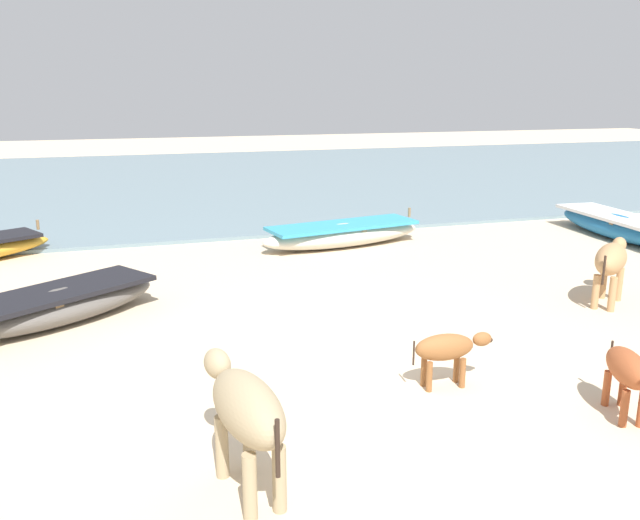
{
  "coord_description": "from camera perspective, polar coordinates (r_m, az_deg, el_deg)",
  "views": [
    {
      "loc": [
        -2.33,
        -6.73,
        3.23
      ],
      "look_at": [
        0.68,
        2.87,
        0.6
      ],
      "focal_mm": 36.7,
      "sensor_mm": 36.0,
      "label": 1
    }
  ],
  "objects": [
    {
      "name": "cow_adult_dun",
      "position": [
        5.44,
        -6.53,
        -12.77
      ],
      "size": [
        0.64,
        1.57,
        1.02
      ],
      "rotation": [
        0.0,
        0.0,
        1.74
      ],
      "color": "tan",
      "rests_on": "ground"
    },
    {
      "name": "cow_second_adult_tan",
      "position": [
        10.96,
        24.06,
        -0.04
      ],
      "size": [
        1.29,
        1.16,
        0.96
      ],
      "rotation": [
        0.0,
        0.0,
        0.7
      ],
      "color": "tan",
      "rests_on": "ground"
    },
    {
      "name": "calf_far_brown",
      "position": [
        7.44,
        11.03,
        -7.62
      ],
      "size": [
        0.96,
        0.31,
        0.62
      ],
      "rotation": [
        0.0,
        0.0,
        6.24
      ],
      "color": "brown",
      "rests_on": "ground"
    },
    {
      "name": "sea_water",
      "position": [
        24.31,
        -11.79,
        6.81
      ],
      "size": [
        60.0,
        20.0,
        0.08
      ],
      "primitive_type": "cube",
      "color": "slate",
      "rests_on": "ground"
    },
    {
      "name": "calf_near_rust",
      "position": [
        7.3,
        25.33,
        -8.79
      ],
      "size": [
        0.56,
        1.05,
        0.7
      ],
      "rotation": [
        0.0,
        0.0,
        4.37
      ],
      "color": "#9E4C28",
      "rests_on": "ground"
    },
    {
      "name": "fishing_boat_3",
      "position": [
        16.07,
        24.61,
        2.73
      ],
      "size": [
        1.29,
        3.89,
        0.71
      ],
      "rotation": [
        0.0,
        0.0,
        4.65
      ],
      "color": "#1E669E",
      "rests_on": "ground"
    },
    {
      "name": "fishing_boat_4",
      "position": [
        10.05,
        -21.75,
        -3.6
      ],
      "size": [
        3.07,
        2.5,
        0.69
      ],
      "rotation": [
        0.0,
        0.0,
        3.73
      ],
      "color": "#5B5651",
      "rests_on": "ground"
    },
    {
      "name": "fishing_boat_1",
      "position": [
        13.88,
        2.01,
        2.3
      ],
      "size": [
        3.8,
        1.63,
        0.68
      ],
      "rotation": [
        0.0,
        0.0,
        0.18
      ],
      "color": "beige",
      "rests_on": "ground"
    },
    {
      "name": "ground",
      "position": [
        7.82,
        1.58,
        -9.76
      ],
      "size": [
        80.0,
        80.0,
        0.0
      ],
      "primitive_type": "plane",
      "color": "beige"
    }
  ]
}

